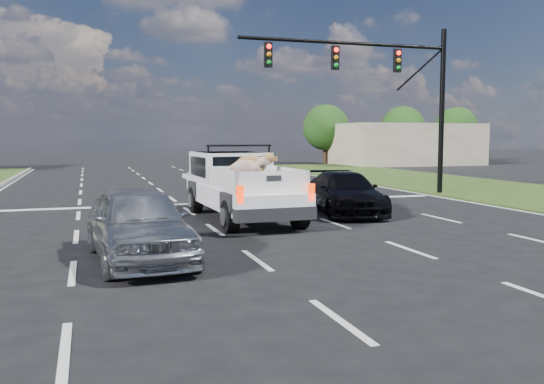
% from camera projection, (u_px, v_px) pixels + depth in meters
% --- Properties ---
extents(ground, '(160.00, 160.00, 0.00)m').
position_uv_depth(ground, '(337.00, 255.00, 12.08)').
color(ground, black).
rests_on(ground, ground).
extents(road_markings, '(17.75, 60.00, 0.01)m').
position_uv_depth(road_markings, '(251.00, 214.00, 18.29)').
color(road_markings, silver).
rests_on(road_markings, ground).
extents(traffic_signal, '(9.11, 0.31, 7.00)m').
position_uv_depth(traffic_signal, '(393.00, 82.00, 23.76)').
color(traffic_signal, black).
rests_on(traffic_signal, ground).
extents(building_right, '(12.00, 7.00, 3.60)m').
position_uv_depth(building_right, '(406.00, 144.00, 50.83)').
color(building_right, beige).
rests_on(building_right, ground).
extents(tree_far_d, '(4.20, 4.20, 5.40)m').
position_uv_depth(tree_far_d, '(326.00, 128.00, 52.65)').
color(tree_far_d, '#332114').
rests_on(tree_far_d, ground).
extents(tree_far_e, '(4.20, 4.20, 5.40)m').
position_uv_depth(tree_far_e, '(403.00, 128.00, 55.09)').
color(tree_far_e, '#332114').
rests_on(tree_far_e, ground).
extents(tree_far_f, '(4.20, 4.20, 5.40)m').
position_uv_depth(tree_far_f, '(456.00, 128.00, 56.92)').
color(tree_far_f, '#332114').
rests_on(tree_far_f, ground).
extents(pickup_truck, '(2.43, 6.04, 2.24)m').
position_uv_depth(pickup_truck, '(239.00, 184.00, 17.31)').
color(pickup_truck, black).
rests_on(pickup_truck, ground).
extents(silver_sedan, '(2.13, 4.54, 1.50)m').
position_uv_depth(silver_sedan, '(139.00, 223.00, 11.45)').
color(silver_sedan, '#A9ACB0').
rests_on(silver_sedan, ground).
extents(black_coupe, '(2.57, 4.82, 1.33)m').
position_uv_depth(black_coupe, '(345.00, 193.00, 18.53)').
color(black_coupe, black).
rests_on(black_coupe, ground).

